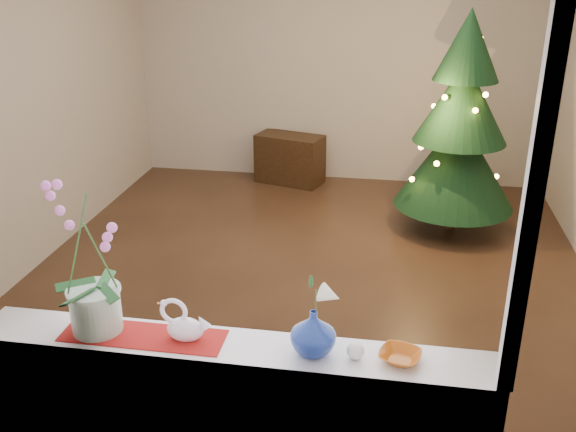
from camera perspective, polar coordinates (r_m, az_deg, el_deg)
name	(u,v)px	position (r m, az deg, el deg)	size (l,w,h in m)	color
ground	(307,277)	(5.20, 1.70, -5.42)	(5.00, 5.00, 0.00)	#342015
wall_back	(340,59)	(7.16, 4.68, 13.73)	(4.50, 0.10, 2.70)	beige
wall_front	(218,266)	(2.40, -6.28, -4.45)	(4.50, 0.10, 2.70)	beige
wall_left	(24,101)	(5.48, -22.45, 9.44)	(0.10, 5.00, 2.70)	beige
windowsill	(230,349)	(2.73, -5.14, -11.67)	(2.20, 0.26, 0.04)	white
window_frame	(216,174)	(2.29, -6.45, 3.72)	(2.22, 0.06, 1.60)	white
runner	(143,336)	(2.83, -12.75, -10.33)	(0.70, 0.20, 0.01)	maroon
orchid_pot	(89,260)	(2.76, -17.25, -3.79)	(0.23, 0.23, 0.67)	white
swan	(185,321)	(2.73, -9.18, -9.19)	(0.21, 0.10, 0.18)	white
blue_vase	(313,329)	(2.61, 2.26, -10.02)	(0.21, 0.21, 0.22)	navy
lily	(314,286)	(2.51, 2.32, -6.25)	(0.12, 0.07, 0.17)	white
paperweight	(355,351)	(2.63, 6.02, -11.81)	(0.07, 0.07, 0.07)	white
amber_dish	(400,357)	(2.65, 9.92, -12.25)	(0.14, 0.14, 0.04)	#B05312
xmas_tree	(460,124)	(5.98, 15.07, 7.89)	(1.09, 1.09, 2.00)	black
side_table	(290,159)	(7.22, 0.16, 5.10)	(0.73, 0.36, 0.55)	black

